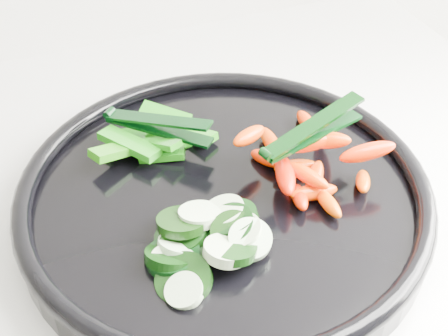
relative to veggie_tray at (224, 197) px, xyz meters
name	(u,v)px	position (x,y,z in m)	size (l,w,h in m)	color
veggie_tray	(224,197)	(0.00, 0.00, 0.00)	(0.41, 0.41, 0.04)	black
cucumber_pile	(201,242)	(-0.04, -0.06, 0.01)	(0.12, 0.11, 0.04)	black
carrot_pile	(307,160)	(0.08, -0.01, 0.02)	(0.14, 0.16, 0.05)	#EE3200
pepper_pile	(155,141)	(-0.04, 0.09, 0.01)	(0.13, 0.09, 0.04)	#09670F
tong_carrot	(310,132)	(0.08, 0.00, 0.05)	(0.11, 0.04, 0.02)	black
tong_pepper	(155,124)	(-0.03, 0.09, 0.03)	(0.09, 0.09, 0.02)	black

